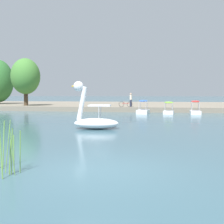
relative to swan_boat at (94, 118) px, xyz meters
name	(u,v)px	position (x,y,z in m)	size (l,w,h in m)	color
ground_plane	(99,170)	(2.26, -9.01, -0.64)	(669.75, 669.75, 0.00)	#385966
shore_bank_far	(148,106)	(2.26, 28.48, -0.34)	(124.79, 25.01, 0.59)	slate
swan_boat	(94,118)	(0.00, 0.00, 0.00)	(3.00, 1.68, 2.93)	white
pedal_boat_blue	(143,110)	(2.29, 13.77, -0.20)	(1.40, 2.35, 1.51)	white
pedal_boat_lime	(169,110)	(5.04, 13.90, -0.22)	(1.24, 1.94, 1.35)	white
pedal_boat_red	(195,110)	(7.82, 13.93, -0.22)	(1.11, 2.00, 1.46)	white
tree_broadleaf_left	(26,76)	(-13.90, 18.63, 3.91)	(5.78, 5.94, 6.40)	#423323
person_on_path	(131,100)	(0.58, 17.34, 0.83)	(0.26, 0.25, 1.68)	#23283D
bicycle_parked	(126,104)	(0.00, 16.73, 0.29)	(1.66, 0.24, 0.67)	black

